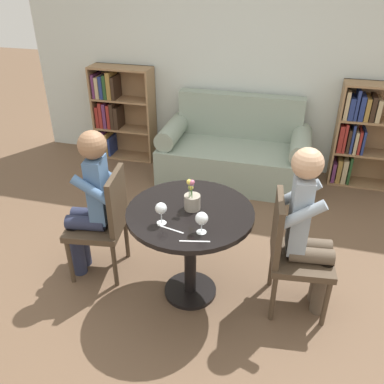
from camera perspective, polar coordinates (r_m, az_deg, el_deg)
The scene contains 15 objects.
ground_plane at distance 3.25m, azimuth -0.23°, elevation -13.78°, with size 16.00×16.00×0.00m, color brown.
back_wall at distance 4.75m, azimuth 7.60°, elevation 18.96°, with size 5.20×0.05×2.70m.
round_table at distance 2.87m, azimuth -0.26°, elevation -5.34°, with size 0.89×0.89×0.75m.
couch at distance 4.67m, azimuth 6.00°, elevation 5.41°, with size 1.64×0.80×0.92m.
bookshelf_left at distance 5.22m, azimuth -10.38°, elevation 11.10°, with size 0.75×0.28×1.14m.
bookshelf_right at distance 4.82m, azimuth 22.80°, elevation 7.51°, with size 0.75×0.28×1.14m.
chair_left at distance 3.22m, azimuth -12.21°, elevation -3.81°, with size 0.48×0.48×0.90m.
chair_right at distance 2.93m, azimuth 13.86°, elevation -7.91°, with size 0.47×0.47×0.90m.
person_left at distance 3.15m, azimuth -14.12°, elevation -1.30°, with size 0.45×0.38×1.23m.
person_right at distance 2.84m, azimuth 16.05°, elevation -5.15°, with size 0.44×0.37×1.26m.
wine_glass_left at distance 2.61m, azimuth -4.37°, elevation -2.41°, with size 0.08×0.08×0.15m.
wine_glass_right at distance 2.52m, azimuth 1.36°, elevation -3.82°, with size 0.08×0.08×0.15m.
flower_vase at distance 2.77m, azimuth 0.02°, elevation -1.11°, with size 0.11×0.11×0.24m.
knife_left_setting at distance 2.61m, azimuth -3.02°, elevation -5.23°, with size 0.19×0.05×0.00m.
fork_left_setting at distance 2.50m, azimuth 0.38°, elevation -6.93°, with size 0.19×0.05×0.00m.
Camera 1 is at (0.61, -2.26, 2.26)m, focal length 38.00 mm.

